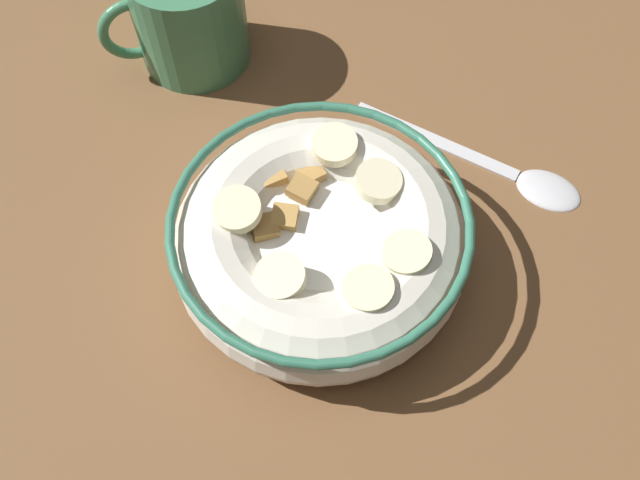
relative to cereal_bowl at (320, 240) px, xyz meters
The scene contains 4 objects.
ground_plane 4.00cm from the cereal_bowl, 37.12° to the right, with size 104.20×104.20×2.00cm, color brown.
cereal_bowl is the anchor object (origin of this frame).
spoon 15.66cm from the cereal_bowl, behind, with size 12.49×14.89×0.80cm.
coffee_mug 21.07cm from the cereal_bowl, 83.79° to the right, with size 11.01×8.35×8.07cm.
Camera 1 is at (7.83, 19.77, 39.97)cm, focal length 38.76 mm.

